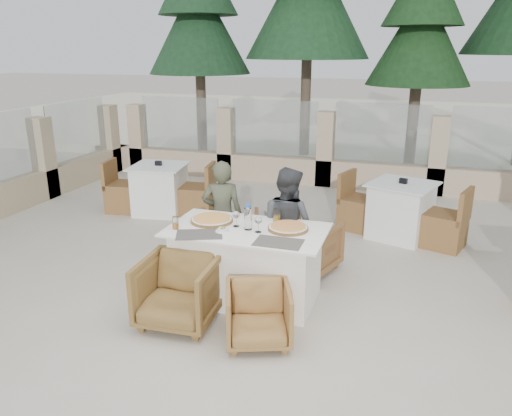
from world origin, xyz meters
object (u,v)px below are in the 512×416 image
(beer_glass_right, at_px, (277,215))
(olive_dish, at_px, (223,230))
(beer_glass_left, at_px, (175,223))
(water_bottle, at_px, (248,217))
(wine_glass_centre, at_px, (236,218))
(bg_table_a, at_px, (160,189))
(diner_right, at_px, (287,225))
(diner_left, at_px, (222,216))
(bg_table_b, at_px, (401,211))
(dining_table, at_px, (247,264))
(pizza_left, at_px, (212,219))
(armchair_far_right, at_px, (307,246))
(wine_glass_near, at_px, (258,223))
(armchair_near_right, at_px, (258,314))
(pizza_right, at_px, (288,227))
(armchair_far_left, at_px, (229,240))
(armchair_near_left, at_px, (178,291))

(beer_glass_right, distance_m, olive_dish, 0.63)
(beer_glass_left, distance_m, beer_glass_right, 1.05)
(water_bottle, height_order, wine_glass_centre, water_bottle)
(beer_glass_left, bearing_deg, bg_table_a, 121.82)
(water_bottle, xyz_separation_m, diner_right, (0.26, 0.55, -0.25))
(diner_left, bearing_deg, bg_table_a, -59.72)
(water_bottle, relative_size, diner_right, 0.20)
(bg_table_b, bearing_deg, wine_glass_centre, -105.87)
(bg_table_a, bearing_deg, diner_right, -43.60)
(water_bottle, bearing_deg, dining_table, 146.84)
(pizza_left, height_order, armchair_far_right, pizza_left)
(olive_dish, relative_size, diner_right, 0.08)
(beer_glass_left, relative_size, diner_right, 0.10)
(olive_dish, bearing_deg, wine_glass_near, 15.50)
(armchair_far_right, bearing_deg, diner_right, 81.58)
(dining_table, bearing_deg, armchair_near_right, -64.31)
(pizza_right, distance_m, water_bottle, 0.42)
(pizza_left, distance_m, beer_glass_left, 0.41)
(bg_table_a, bearing_deg, wine_glass_near, -53.35)
(pizza_left, xyz_separation_m, bg_table_a, (-1.82, 2.19, -0.41))
(water_bottle, relative_size, wine_glass_near, 1.44)
(beer_glass_left, relative_size, bg_table_a, 0.08)
(dining_table, distance_m, beer_glass_right, 0.59)
(armchair_near_right, bearing_deg, armchair_far_left, 99.15)
(pizza_right, xyz_separation_m, diner_right, (-0.12, 0.43, -0.14))
(pizza_left, bearing_deg, diner_left, 100.25)
(wine_glass_near, bearing_deg, wine_glass_centre, 161.09)
(armchair_far_left, height_order, armchair_far_right, armchair_far_left)
(wine_glass_near, bearing_deg, armchair_far_right, 71.52)
(armchair_far_left, distance_m, bg_table_b, 2.51)
(armchair_near_left, distance_m, diner_left, 1.34)
(wine_glass_near, distance_m, armchair_far_left, 1.09)
(armchair_far_left, distance_m, bg_table_a, 2.39)
(wine_glass_centre, bearing_deg, bg_table_a, 133.17)
(bg_table_b, bearing_deg, dining_table, -103.27)
(pizza_right, distance_m, diner_left, 1.07)
(pizza_right, height_order, armchair_far_right, pizza_right)
(armchair_far_right, height_order, diner_right, diner_right)
(armchair_far_right, bearing_deg, beer_glass_left, 61.99)
(beer_glass_left, xyz_separation_m, olive_dish, (0.48, 0.07, -0.04))
(beer_glass_right, height_order, diner_right, diner_right)
(dining_table, bearing_deg, wine_glass_centre, 164.67)
(beer_glass_right, xyz_separation_m, bg_table_b, (1.20, 2.02, -0.46))
(dining_table, height_order, armchair_far_right, dining_table)
(dining_table, xyz_separation_m, wine_glass_near, (0.14, -0.06, 0.48))
(armchair_near_left, height_order, bg_table_b, bg_table_b)
(dining_table, height_order, olive_dish, olive_dish)
(diner_left, height_order, bg_table_b, diner_left)
(pizza_left, xyz_separation_m, water_bottle, (0.44, -0.11, 0.10))
(beer_glass_right, height_order, armchair_far_right, beer_glass_right)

